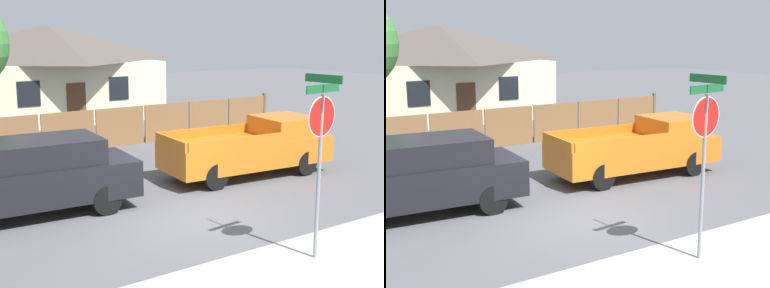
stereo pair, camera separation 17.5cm
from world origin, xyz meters
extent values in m
plane|color=#56565B|center=(0.00, 0.00, 0.00)|extent=(80.00, 80.00, 0.00)
cube|color=#A3A39E|center=(0.00, -3.60, 0.00)|extent=(36.00, 3.20, 0.01)
cube|color=brown|center=(-1.85, 8.48, 0.73)|extent=(1.97, 0.06, 1.47)
cube|color=brown|center=(0.20, 8.48, 0.73)|extent=(1.97, 0.06, 1.47)
cube|color=brown|center=(2.25, 8.48, 0.73)|extent=(1.97, 0.06, 1.47)
cube|color=brown|center=(4.29, 8.48, 0.73)|extent=(1.97, 0.06, 1.47)
cube|color=brown|center=(6.34, 8.48, 0.73)|extent=(1.97, 0.06, 1.47)
cube|color=brown|center=(8.39, 8.48, 0.73)|extent=(1.97, 0.06, 1.47)
cube|color=brown|center=(9.42, 8.48, 0.78)|extent=(0.12, 0.12, 1.57)
cube|color=beige|center=(2.45, 16.85, 1.42)|extent=(9.50, 6.95, 2.84)
pyramid|color=#514742|center=(2.45, 16.85, 3.74)|extent=(10.26, 7.51, 1.79)
cube|color=black|center=(0.31, 13.35, 1.65)|extent=(1.00, 0.04, 1.10)
cube|color=black|center=(4.59, 13.35, 1.65)|extent=(1.00, 0.04, 1.10)
cube|color=brown|center=(2.45, 13.35, 1.00)|extent=(0.90, 0.04, 2.00)
cube|color=black|center=(-2.92, 2.47, 0.78)|extent=(4.90, 2.21, 0.87)
cube|color=black|center=(-3.04, 2.48, 1.51)|extent=(3.46, 1.96, 0.59)
cube|color=black|center=(-1.46, 2.36, 1.51)|extent=(0.18, 1.63, 0.50)
cylinder|color=black|center=(-1.38, 3.17, 0.36)|extent=(0.72, 0.22, 0.72)
cylinder|color=black|center=(-1.51, 1.54, 0.36)|extent=(0.72, 0.22, 0.72)
cube|color=orange|center=(3.48, 2.47, 0.75)|extent=(5.28, 2.28, 0.78)
cube|color=orange|center=(4.89, 2.36, 1.42)|extent=(1.78, 1.86, 0.56)
cube|color=orange|center=(2.68, 3.43, 1.27)|extent=(3.23, 0.33, 0.27)
cube|color=orange|center=(2.54, 1.64, 1.27)|extent=(3.23, 0.33, 0.27)
cube|color=orange|center=(0.95, 2.66, 1.27)|extent=(0.22, 1.80, 0.27)
cylinder|color=black|center=(5.14, 3.18, 0.37)|extent=(0.74, 0.22, 0.74)
cylinder|color=black|center=(5.01, 1.51, 0.37)|extent=(0.74, 0.22, 0.74)
cylinder|color=black|center=(1.95, 3.43, 0.37)|extent=(0.74, 0.22, 0.74)
cylinder|color=black|center=(1.82, 1.76, 0.37)|extent=(0.74, 0.22, 0.74)
cylinder|color=gray|center=(0.76, -2.94, 1.57)|extent=(0.07, 0.07, 3.14)
cylinder|color=red|center=(0.76, -2.94, 2.73)|extent=(0.71, 0.09, 0.71)
cylinder|color=white|center=(0.76, -2.94, 2.73)|extent=(0.75, 0.08, 0.75)
cube|color=#19602D|center=(0.76, -2.94, 3.24)|extent=(0.90, 0.10, 0.15)
cube|color=#19602D|center=(0.76, -2.94, 3.42)|extent=(0.10, 0.81, 0.15)
camera|label=1|loc=(-6.50, -9.62, 4.22)|focal=50.00mm
camera|label=2|loc=(-6.35, -9.71, 4.22)|focal=50.00mm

